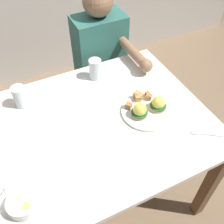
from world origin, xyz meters
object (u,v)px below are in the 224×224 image
at_px(dining_table, 92,138).
at_px(water_glass_far, 95,70).
at_px(diner_person, 102,59).
at_px(water_glass_near, 20,98).
at_px(fruit_bowl, 23,204).
at_px(fork, 205,134).
at_px(eggs_benedict_plate, 147,109).

height_order(dining_table, water_glass_far, water_glass_far).
bearing_deg(diner_person, water_glass_near, -152.90).
xyz_separation_m(dining_table, water_glass_far, (0.17, 0.33, 0.16)).
bearing_deg(fruit_bowl, fork, -1.42).
xyz_separation_m(water_glass_far, diner_person, (0.16, 0.27, -0.14)).
height_order(dining_table, diner_person, diner_person).
xyz_separation_m(fruit_bowl, water_glass_near, (0.12, 0.56, 0.02)).
distance_m(eggs_benedict_plate, diner_person, 0.66).
xyz_separation_m(dining_table, fork, (0.48, -0.30, 0.11)).
distance_m(eggs_benedict_plate, water_glass_far, 0.40).
xyz_separation_m(dining_table, eggs_benedict_plate, (0.30, -0.05, 0.13)).
bearing_deg(fork, dining_table, 148.15).
relative_size(dining_table, water_glass_near, 9.97).
distance_m(dining_table, eggs_benedict_plate, 0.33).
xyz_separation_m(fork, water_glass_near, (-0.74, 0.59, 0.05)).
bearing_deg(fruit_bowl, water_glass_near, 77.83).
distance_m(eggs_benedict_plate, fruit_bowl, 0.73).
height_order(fork, water_glass_far, water_glass_far).
relative_size(water_glass_far, diner_person, 0.11).
distance_m(fruit_bowl, fork, 0.87).
xyz_separation_m(water_glass_near, diner_person, (0.61, 0.31, -0.14)).
bearing_deg(water_glass_far, water_glass_near, -174.88).
xyz_separation_m(dining_table, fruit_bowl, (-0.39, -0.27, 0.14)).
bearing_deg(water_glass_far, dining_table, -117.74).
height_order(eggs_benedict_plate, fruit_bowl, eggs_benedict_plate).
distance_m(fruit_bowl, water_glass_far, 0.83).
xyz_separation_m(eggs_benedict_plate, water_glass_far, (-0.12, 0.38, 0.03)).
relative_size(fork, diner_person, 0.12).
height_order(eggs_benedict_plate, water_glass_far, water_glass_far).
bearing_deg(dining_table, fork, -31.85).
distance_m(dining_table, fruit_bowl, 0.50).
distance_m(dining_table, fork, 0.57).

